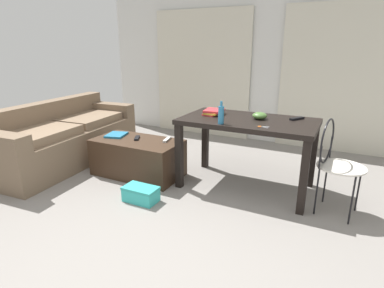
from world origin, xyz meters
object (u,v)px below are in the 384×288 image
object	(u,v)px
bottle_near	(221,115)
tv_remote_on_table	(297,119)
couch	(63,138)
coffee_table	(138,157)
book_stack	(214,112)
shoebox	(141,194)
scissors	(262,127)
tv_remote_primary	(167,139)
wire_chair	(334,156)
bowl	(260,116)
craft_table	(248,129)
magazine	(116,135)
tv_remote_secondary	(137,138)

from	to	relation	value
bottle_near	tv_remote_on_table	size ratio (longest dim) A/B	1.25
couch	tv_remote_on_table	size ratio (longest dim) A/B	11.94
coffee_table	book_stack	world-z (taller)	book_stack
bottle_near	shoebox	bearing A→B (deg)	-142.43
scissors	book_stack	bearing A→B (deg)	154.09
tv_remote_on_table	tv_remote_primary	xyz separation A→B (m)	(-1.38, -0.33, -0.33)
tv_remote_on_table	bottle_near	bearing A→B (deg)	-108.53
wire_chair	shoebox	size ratio (longest dim) A/B	2.55
bowl	tv_remote_primary	world-z (taller)	bowl
wire_chair	tv_remote_on_table	xyz separation A→B (m)	(-0.41, 0.37, 0.23)
craft_table	magazine	bearing A→B (deg)	-171.81
couch	tv_remote_secondary	distance (m)	1.14
scissors	magazine	bearing A→B (deg)	179.00
bottle_near	magazine	bearing A→B (deg)	176.37
tv_remote_primary	scissors	bearing A→B (deg)	-19.25
magazine	shoebox	bearing A→B (deg)	-52.47
couch	book_stack	distance (m)	2.08
book_stack	magazine	distance (m)	1.25
couch	bowl	bearing A→B (deg)	8.68
couch	bowl	distance (m)	2.58
tv_remote_on_table	tv_remote_secondary	xyz separation A→B (m)	(-1.73, -0.43, -0.33)
book_stack	tv_remote_secondary	distance (m)	0.97
wire_chair	shoebox	world-z (taller)	wire_chair
book_stack	bottle_near	bearing A→B (deg)	-57.38
coffee_table	tv_remote_secondary	xyz separation A→B (m)	(-0.03, 0.04, 0.23)
craft_table	bottle_near	distance (m)	0.41
wire_chair	bottle_near	size ratio (longest dim) A/B	3.95
wire_chair	craft_table	bearing A→B (deg)	169.55
bottle_near	book_stack	world-z (taller)	bottle_near
book_stack	scissors	distance (m)	0.69
wire_chair	book_stack	distance (m)	1.31
coffee_table	tv_remote_primary	size ratio (longest dim) A/B	5.55
scissors	tv_remote_secondary	xyz separation A→B (m)	(-1.49, 0.04, -0.32)
craft_table	magazine	distance (m)	1.61
shoebox	book_stack	bearing A→B (deg)	64.32
wire_chair	scissors	bearing A→B (deg)	-171.15
magazine	scissors	bearing A→B (deg)	-16.14
bottle_near	tv_remote_secondary	bearing A→B (deg)	174.98
book_stack	scissors	size ratio (longest dim) A/B	2.42
couch	magazine	world-z (taller)	couch
magazine	bottle_near	bearing A→B (deg)	-18.76
couch	bowl	world-z (taller)	bowl
tv_remote_secondary	bowl	bearing A→B (deg)	-17.52
couch	wire_chair	world-z (taller)	wire_chair
bottle_near	shoebox	size ratio (longest dim) A/B	0.65
bottle_near	scissors	xyz separation A→B (m)	(0.39, 0.06, -0.09)
bottle_near	craft_table	bearing A→B (deg)	60.31
tv_remote_on_table	magazine	distance (m)	2.11
bowl	tv_remote_secondary	size ratio (longest dim) A/B	0.90
book_stack	scissors	bearing A→B (deg)	-25.91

